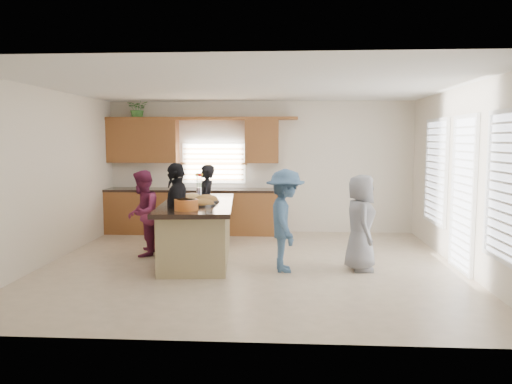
# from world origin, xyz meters

# --- Properties ---
(floor) EXTENTS (6.50, 6.50, 0.00)m
(floor) POSITION_xyz_m (0.00, 0.00, 0.00)
(floor) COLOR beige
(floor) RESTS_ON ground
(room_shell) EXTENTS (6.52, 6.02, 2.81)m
(room_shell) POSITION_xyz_m (0.00, 0.00, 1.90)
(room_shell) COLOR silver
(room_shell) RESTS_ON ground
(back_cabinetry) EXTENTS (4.08, 0.66, 2.46)m
(back_cabinetry) POSITION_xyz_m (-1.47, 2.73, 0.91)
(back_cabinetry) COLOR brown
(back_cabinetry) RESTS_ON ground
(right_wall_glazing) EXTENTS (0.06, 4.00, 2.25)m
(right_wall_glazing) POSITION_xyz_m (3.22, -0.13, 1.34)
(right_wall_glazing) COLOR white
(right_wall_glazing) RESTS_ON ground
(island) EXTENTS (1.39, 2.79, 0.95)m
(island) POSITION_xyz_m (-0.90, 0.42, 0.45)
(island) COLOR tan
(island) RESTS_ON ground
(platter_front) EXTENTS (0.40, 0.40, 0.16)m
(platter_front) POSITION_xyz_m (-0.75, 0.04, 0.98)
(platter_front) COLOR black
(platter_front) RESTS_ON island
(platter_mid) EXTENTS (0.44, 0.44, 0.18)m
(platter_mid) POSITION_xyz_m (-0.77, 0.54, 0.98)
(platter_mid) COLOR black
(platter_mid) RESTS_ON island
(platter_back) EXTENTS (0.35, 0.35, 0.14)m
(platter_back) POSITION_xyz_m (-1.08, 0.90, 0.98)
(platter_back) COLOR black
(platter_back) RESTS_ON island
(salad_bowl) EXTENTS (0.35, 0.35, 0.16)m
(salad_bowl) POSITION_xyz_m (-0.90, -0.50, 1.04)
(salad_bowl) COLOR orange
(salad_bowl) RESTS_ON island
(clear_cup) EXTENTS (0.08, 0.08, 0.09)m
(clear_cup) POSITION_xyz_m (-0.55, -0.61, 1.00)
(clear_cup) COLOR white
(clear_cup) RESTS_ON island
(plate_stack) EXTENTS (0.23, 0.23, 0.06)m
(plate_stack) POSITION_xyz_m (-1.14, 1.23, 0.98)
(plate_stack) COLOR #AD88C6
(plate_stack) RESTS_ON island
(flower_vase) EXTENTS (0.14, 0.14, 0.41)m
(flower_vase) POSITION_xyz_m (-1.06, 1.51, 1.18)
(flower_vase) COLOR silver
(flower_vase) RESTS_ON island
(potted_plant) EXTENTS (0.49, 0.45, 0.48)m
(potted_plant) POSITION_xyz_m (-2.59, 2.82, 2.64)
(potted_plant) COLOR #3F8033
(potted_plant) RESTS_ON back_cabinetry
(woman_left_back) EXTENTS (0.44, 0.60, 1.51)m
(woman_left_back) POSITION_xyz_m (-0.99, 1.82, 0.75)
(woman_left_back) COLOR black
(woman_left_back) RESTS_ON ground
(woman_left_mid) EXTENTS (0.60, 0.75, 1.47)m
(woman_left_mid) POSITION_xyz_m (-1.89, 0.60, 0.73)
(woman_left_mid) COLOR maroon
(woman_left_mid) RESTS_ON ground
(woman_left_front) EXTENTS (0.55, 1.01, 1.64)m
(woman_left_front) POSITION_xyz_m (-1.13, -0.11, 0.82)
(woman_left_front) COLOR black
(woman_left_front) RESTS_ON ground
(woman_right_back) EXTENTS (0.67, 1.05, 1.55)m
(woman_right_back) POSITION_xyz_m (0.56, -0.27, 0.78)
(woman_right_back) COLOR #3D5F86
(woman_right_back) RESTS_ON ground
(woman_right_front) EXTENTS (0.48, 0.73, 1.47)m
(woman_right_front) POSITION_xyz_m (1.70, -0.16, 0.73)
(woman_right_front) COLOR slate
(woman_right_front) RESTS_ON ground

